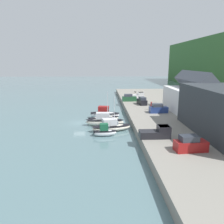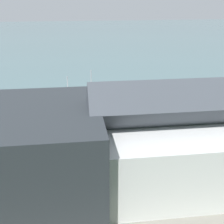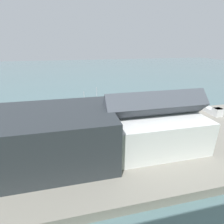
% 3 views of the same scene
% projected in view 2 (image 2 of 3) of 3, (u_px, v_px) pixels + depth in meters
% --- Properties ---
extents(ground_plane, '(320.00, 320.00, 0.00)m').
position_uv_depth(ground_plane, '(104.00, 102.00, 52.65)').
color(ground_plane, slate).
extents(quay_promenade, '(99.81, 25.65, 1.40)m').
position_uv_depth(quay_promenade, '(131.00, 176.00, 30.32)').
color(quay_promenade, gray).
rests_on(quay_promenade, ground_plane).
extents(harbor_clubhouse, '(16.05, 9.74, 9.57)m').
position_uv_depth(harbor_clubhouse, '(181.00, 147.00, 27.10)').
color(harbor_clubhouse, white).
rests_on(harbor_clubhouse, quay_promenade).
extents(moored_boat_0, '(3.49, 7.23, 2.85)m').
position_uv_depth(moored_boat_0, '(133.00, 107.00, 47.55)').
color(moored_boat_0, silver).
rests_on(moored_boat_0, ground_plane).
extents(moored_boat_1, '(3.76, 7.36, 1.16)m').
position_uv_depth(moored_boat_1, '(114.00, 110.00, 47.59)').
color(moored_boat_1, white).
rests_on(moored_boat_1, ground_plane).
extents(moored_boat_2, '(2.35, 8.08, 7.08)m').
position_uv_depth(moored_boat_2, '(92.00, 108.00, 46.88)').
color(moored_boat_2, white).
rests_on(moored_boat_2, ground_plane).
extents(moored_boat_3, '(4.12, 8.02, 6.58)m').
position_uv_depth(moored_boat_3, '(68.00, 114.00, 45.33)').
color(moored_boat_3, white).
rests_on(moored_boat_3, ground_plane).
extents(moored_boat_4, '(1.92, 4.29, 2.30)m').
position_uv_depth(moored_boat_4, '(48.00, 112.00, 46.13)').
color(moored_boat_4, white).
rests_on(moored_boat_4, ground_plane).
extents(parked_car_1, '(2.07, 4.31, 2.16)m').
position_uv_depth(parked_car_1, '(149.00, 134.00, 35.50)').
color(parked_car_1, navy).
rests_on(parked_car_1, quay_promenade).
extents(pickup_truck_0, '(2.02, 4.73, 1.90)m').
position_uv_depth(pickup_truck_0, '(1.00, 127.00, 37.45)').
color(pickup_truck_0, black).
rests_on(pickup_truck_0, quay_promenade).
extents(person_on_quay, '(0.40, 0.40, 2.14)m').
position_uv_depth(person_on_quay, '(174.00, 127.00, 36.70)').
color(person_on_quay, '#232838').
rests_on(person_on_quay, quay_promenade).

